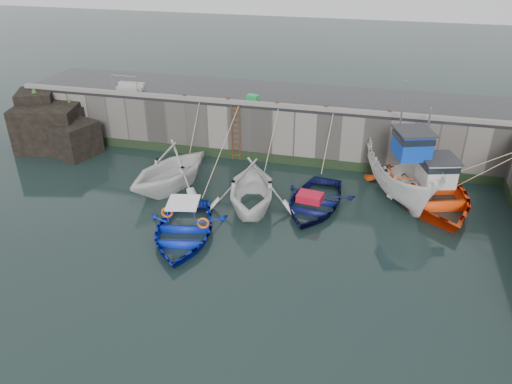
% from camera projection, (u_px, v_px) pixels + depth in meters
% --- Properties ---
extents(ground, '(120.00, 120.00, 0.00)m').
position_uv_depth(ground, '(215.00, 267.00, 19.21)').
color(ground, black).
rests_on(ground, ground).
extents(quay_back, '(30.00, 5.00, 3.00)m').
position_uv_depth(quay_back, '(281.00, 122.00, 29.19)').
color(quay_back, slate).
rests_on(quay_back, ground).
extents(road_back, '(30.00, 5.00, 0.16)m').
position_uv_depth(road_back, '(281.00, 95.00, 28.45)').
color(road_back, black).
rests_on(road_back, quay_back).
extents(kerb_back, '(30.00, 0.30, 0.20)m').
position_uv_depth(kerb_back, '(273.00, 105.00, 26.35)').
color(kerb_back, slate).
rests_on(kerb_back, road_back).
extents(algae_back, '(30.00, 0.08, 0.50)m').
position_uv_depth(algae_back, '(271.00, 158.00, 27.61)').
color(algae_back, black).
rests_on(algae_back, ground).
extents(rock_outcrop, '(5.85, 4.24, 3.41)m').
position_uv_depth(rock_outcrop, '(53.00, 126.00, 29.16)').
color(rock_outcrop, black).
rests_on(rock_outcrop, ground).
extents(ladder, '(0.51, 0.08, 3.20)m').
position_uv_depth(ladder, '(236.00, 133.00, 27.37)').
color(ladder, '#3F1E0F').
rests_on(ladder, ground).
extents(boat_near_white, '(6.07, 6.47, 2.73)m').
position_uv_depth(boat_near_white, '(172.00, 188.00, 25.06)').
color(boat_near_white, silver).
rests_on(boat_near_white, ground).
extents(boat_near_white_rope, '(0.04, 3.11, 3.10)m').
position_uv_depth(boat_near_white_rope, '(195.00, 161.00, 27.93)').
color(boat_near_white_rope, tan).
rests_on(boat_near_white_rope, ground).
extents(boat_near_blue, '(4.62, 5.77, 1.07)m').
position_uv_depth(boat_near_blue, '(183.00, 236.00, 21.14)').
color(boat_near_blue, '#0B22AA').
rests_on(boat_near_blue, ground).
extents(boat_near_blue_rope, '(0.04, 6.30, 3.10)m').
position_uv_depth(boat_near_blue_rope, '(221.00, 181.00, 25.73)').
color(boat_near_blue_rope, tan).
rests_on(boat_near_blue_rope, ground).
extents(boat_near_blacktrim, '(5.34, 5.89, 2.69)m').
position_uv_depth(boat_near_blacktrim, '(251.00, 207.00, 23.31)').
color(boat_near_blacktrim, silver).
rests_on(boat_near_blacktrim, ground).
extents(boat_near_blacktrim_rope, '(0.04, 3.72, 3.10)m').
position_uv_depth(boat_near_blacktrim_rope, '(269.00, 173.00, 26.58)').
color(boat_near_blacktrim_rope, tan).
rests_on(boat_near_blacktrim_rope, ground).
extents(boat_near_navy, '(4.13, 5.35, 1.02)m').
position_uv_depth(boat_near_navy, '(314.00, 206.00, 23.38)').
color(boat_near_navy, '#0A0E40').
rests_on(boat_near_navy, ground).
extents(boat_near_navy_rope, '(0.04, 3.20, 3.10)m').
position_uv_depth(boat_near_navy_rope, '(323.00, 175.00, 26.32)').
color(boat_near_navy_rope, tan).
rests_on(boat_near_navy_rope, ground).
extents(boat_far_white, '(4.60, 7.30, 5.64)m').
position_uv_depth(boat_far_white, '(403.00, 174.00, 23.89)').
color(boat_far_white, white).
rests_on(boat_far_white, ground).
extents(boat_far_orange, '(7.05, 8.44, 4.50)m').
position_uv_depth(boat_far_orange, '(428.00, 190.00, 23.82)').
color(boat_far_orange, '#FF420D').
rests_on(boat_far_orange, ground).
extents(fish_crate, '(0.72, 0.56, 0.29)m').
position_uv_depth(fish_crate, '(253.00, 97.00, 27.36)').
color(fish_crate, green).
rests_on(fish_crate, road_back).
extents(railing, '(1.60, 1.05, 1.00)m').
position_uv_depth(railing, '(130.00, 86.00, 29.11)').
color(railing, '#A5A8AD').
rests_on(railing, road_back).
extents(bollard_a, '(0.18, 0.18, 0.28)m').
position_uv_depth(bollard_a, '(185.00, 97.00, 27.49)').
color(bollard_a, '#3F1E0F').
rests_on(bollard_a, road_back).
extents(bollard_b, '(0.18, 0.18, 0.28)m').
position_uv_depth(bollard_b, '(228.00, 100.00, 26.95)').
color(bollard_b, '#3F1E0F').
rests_on(bollard_b, road_back).
extents(bollard_c, '(0.18, 0.18, 0.28)m').
position_uv_depth(bollard_c, '(277.00, 104.00, 26.38)').
color(bollard_c, '#3F1E0F').
rests_on(bollard_c, road_back).
extents(bollard_d, '(0.18, 0.18, 0.28)m').
position_uv_depth(bollard_d, '(326.00, 108.00, 25.82)').
color(bollard_d, '#3F1E0F').
rests_on(bollard_d, road_back).
extents(bollard_e, '(0.18, 0.18, 0.28)m').
position_uv_depth(bollard_e, '(389.00, 113.00, 25.14)').
color(bollard_e, '#3F1E0F').
rests_on(bollard_e, road_back).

